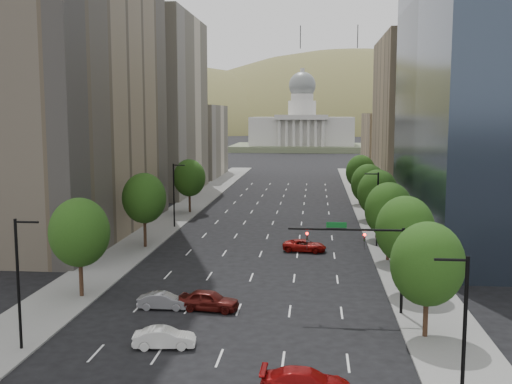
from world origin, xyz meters
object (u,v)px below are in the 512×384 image
(capitol, at_px, (302,131))
(car_red_near, at_px, (306,382))
(car_red_far, at_px, (305,246))
(car_white, at_px, (164,338))
(traffic_signal, at_px, (371,250))
(car_maroon, at_px, (209,300))
(car_silver, at_px, (163,301))

(capitol, bearing_deg, car_red_near, -88.60)
(car_red_near, height_order, car_red_far, car_red_near)
(capitol, xyz_separation_m, car_red_far, (4.95, -197.89, -7.88))
(capitol, xyz_separation_m, car_white, (-4.01, -228.30, -7.88))
(capitol, bearing_deg, traffic_signal, -87.26)
(car_maroon, bearing_deg, car_red_near, -143.10)
(car_red_near, distance_m, car_red_far, 36.61)
(car_white, bearing_deg, car_silver, 7.18)
(car_red_near, bearing_deg, car_maroon, 30.97)
(car_red_near, height_order, car_maroon, car_maroon)
(traffic_signal, height_order, car_white, traffic_signal)
(capitol, xyz_separation_m, car_maroon, (-2.38, -220.08, -7.74))
(capitol, height_order, car_maroon, capitol)
(traffic_signal, bearing_deg, car_red_near, -107.97)
(car_white, bearing_deg, car_maroon, -18.64)
(capitol, bearing_deg, car_silver, -91.60)
(car_red_near, bearing_deg, car_white, 59.20)
(traffic_signal, xyz_separation_m, car_maroon, (-12.91, -0.37, -4.34))
(capitol, relative_size, car_maroon, 12.24)
(car_white, xyz_separation_m, car_red_near, (9.74, -6.18, 0.07))
(capitol, relative_size, car_white, 14.19)
(car_silver, bearing_deg, car_red_near, -141.77)
(car_white, xyz_separation_m, car_red_far, (8.96, 30.42, -0.00))
(car_white, relative_size, car_red_near, 0.81)
(car_red_near, height_order, car_silver, car_red_near)
(car_silver, bearing_deg, car_maroon, -91.13)
(car_red_far, bearing_deg, car_red_near, -171.62)
(car_red_near, xyz_separation_m, car_red_far, (-0.79, 36.60, -0.07))
(capitol, bearing_deg, car_red_far, -88.57)
(car_maroon, bearing_deg, car_silver, 97.70)
(car_red_near, relative_size, car_silver, 1.27)
(traffic_signal, distance_m, car_silver, 17.27)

